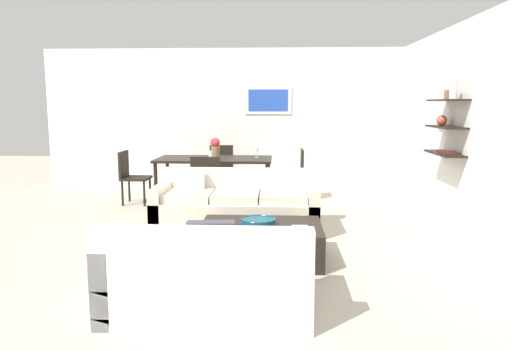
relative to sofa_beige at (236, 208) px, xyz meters
name	(u,v)px	position (x,y,z in m)	size (l,w,h in m)	color
ground_plane	(225,237)	(-0.11, -0.34, -0.29)	(18.00, 18.00, 0.00)	#BCB29E
back_wall_unit	(260,119)	(0.19, 3.19, 1.06)	(8.40, 0.09, 2.70)	silver
right_wall_shelf_unit	(459,127)	(2.92, 0.26, 1.06)	(0.34, 8.20, 2.70)	silver
sofa_beige	(236,208)	(0.00, 0.00, 0.00)	(2.12, 0.90, 0.78)	beige
loveseat_white	(209,276)	(0.01, -2.53, 0.00)	(1.62, 0.90, 0.78)	white
coffee_table	(261,242)	(0.37, -1.21, -0.10)	(1.29, 0.91, 0.38)	black
decorative_bowl	(258,221)	(0.35, -1.18, 0.12)	(0.37, 0.37, 0.07)	navy
dining_table	(214,162)	(-0.53, 1.80, 0.39)	(1.92, 0.95, 0.75)	black
dining_chair_left_near	(131,174)	(-1.89, 1.59, 0.21)	(0.44, 0.44, 0.88)	black
dining_chair_foot	(207,181)	(-0.53, 0.92, 0.21)	(0.44, 0.44, 0.88)	black
dining_chair_right_far	(295,171)	(0.84, 2.01, 0.21)	(0.44, 0.44, 0.88)	black
dining_chair_head	(221,166)	(-0.53, 2.68, 0.21)	(0.44, 0.44, 0.88)	black
wine_glass_foot	(211,154)	(-0.53, 1.39, 0.57)	(0.07, 0.07, 0.16)	silver
wine_glass_right_far	(257,151)	(0.18, 1.92, 0.58)	(0.07, 0.07, 0.16)	silver
wine_glass_head	(217,149)	(-0.53, 2.21, 0.57)	(0.08, 0.08, 0.15)	silver
centerpiece_vase	(215,147)	(-0.51, 1.81, 0.64)	(0.16, 0.16, 0.34)	olive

